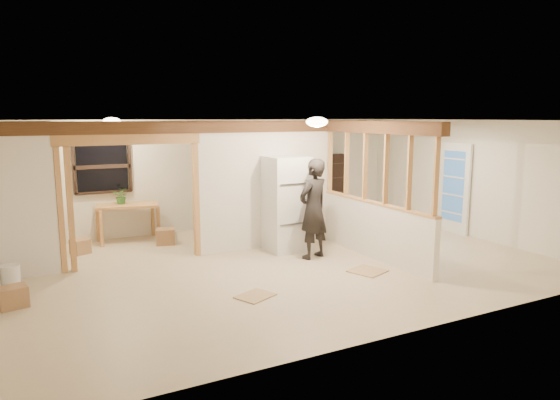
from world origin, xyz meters
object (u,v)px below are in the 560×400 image
woman (313,209)px  work_table (128,223)px  bookshelf (331,186)px  refrigerator (286,204)px  shop_vac (31,237)px

woman → work_table: woman is taller
woman → bookshelf: 3.77m
refrigerator → bookshelf: refrigerator is taller
work_table → refrigerator: bearing=-27.1°
refrigerator → shop_vac: (-4.42, 2.05, -0.62)m
shop_vac → bookshelf: 6.92m
woman → work_table: (-2.78, 2.83, -0.52)m
bookshelf → work_table: bearing=-178.3°
work_table → bookshelf: bearing=13.7°
work_table → woman: bearing=-33.5°
refrigerator → shop_vac: refrigerator is taller
shop_vac → bookshelf: size_ratio=0.36×
woman → work_table: size_ratio=1.48×
refrigerator → shop_vac: bearing=155.1°
woman → work_table: 4.00m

